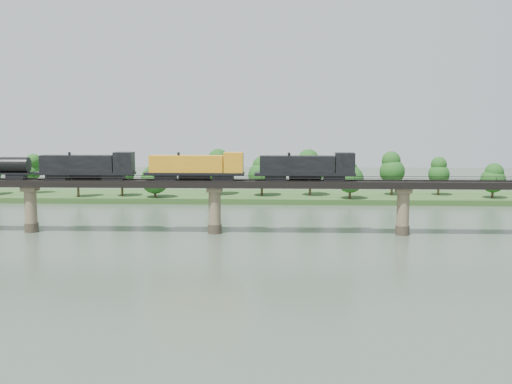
{
  "coord_description": "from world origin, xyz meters",
  "views": [
    {
      "loc": [
        14.3,
        -105.17,
        25.74
      ],
      "look_at": [
        8.86,
        30.0,
        9.0
      ],
      "focal_mm": 45.0,
      "sensor_mm": 36.0,
      "label": 1
    }
  ],
  "objects": [
    {
      "name": "ground",
      "position": [
        0.0,
        0.0,
        0.0
      ],
      "size": [
        400.0,
        400.0,
        0.0
      ],
      "primitive_type": "plane",
      "color": "#354436",
      "rests_on": "ground"
    },
    {
      "name": "bridge_superstructure",
      "position": [
        0.0,
        30.0,
        11.79
      ],
      "size": [
        220.0,
        4.9,
        0.75
      ],
      "color": "black",
      "rests_on": "bridge"
    },
    {
      "name": "far_bank",
      "position": [
        0.0,
        85.0,
        0.8
      ],
      "size": [
        300.0,
        24.0,
        1.6
      ],
      "primitive_type": "cube",
      "color": "#284A1D",
      "rests_on": "ground"
    },
    {
      "name": "bridge",
      "position": [
        0.0,
        30.0,
        5.46
      ],
      "size": [
        236.0,
        30.0,
        11.5
      ],
      "color": "#473A2D",
      "rests_on": "ground"
    },
    {
      "name": "freight_train",
      "position": [
        -11.9,
        30.0,
        14.33
      ],
      "size": [
        86.04,
        3.35,
        5.92
      ],
      "color": "black",
      "rests_on": "bridge"
    },
    {
      "name": "far_treeline",
      "position": [
        -8.21,
        80.52,
        8.83
      ],
      "size": [
        289.06,
        17.54,
        13.6
      ],
      "color": "#382619",
      "rests_on": "far_bank"
    }
  ]
}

